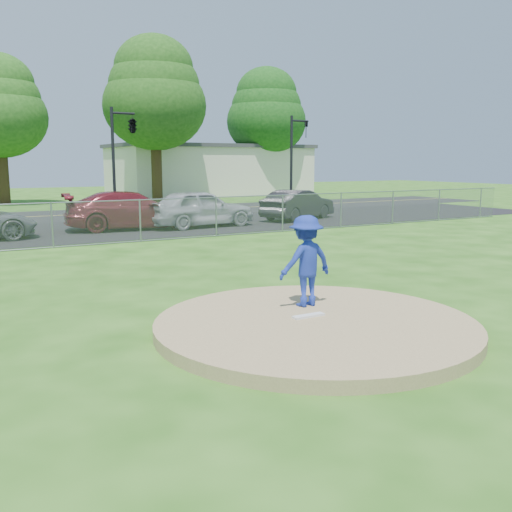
{
  "coord_description": "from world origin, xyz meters",
  "views": [
    {
      "loc": [
        -5.49,
        -7.53,
        2.81
      ],
      "look_at": [
        0.0,
        2.0,
        1.0
      ],
      "focal_mm": 40.0,
      "sensor_mm": 36.0,
      "label": 1
    }
  ],
  "objects": [
    {
      "name": "traffic_signal_center",
      "position": [
        3.97,
        22.0,
        4.61
      ],
      "size": [
        1.42,
        2.48,
        5.6
      ],
      "color": "black",
      "rests_on": "ground"
    },
    {
      "name": "street",
      "position": [
        0.0,
        24.0,
        0.0
      ],
      "size": [
        60.0,
        7.0,
        0.01
      ],
      "primitive_type": "cube",
      "color": "black",
      "rests_on": "ground"
    },
    {
      "name": "tree_right",
      "position": [
        9.0,
        32.0,
        7.65
      ],
      "size": [
        7.28,
        7.28,
        11.63
      ],
      "color": "#352513",
      "rests_on": "ground"
    },
    {
      "name": "chain_link_fence",
      "position": [
        0.0,
        12.0,
        0.75
      ],
      "size": [
        40.0,
        0.06,
        1.5
      ],
      "primitive_type": "cube",
      "color": "gray",
      "rests_on": "ground"
    },
    {
      "name": "ground",
      "position": [
        0.0,
        10.0,
        0.0
      ],
      "size": [
        120.0,
        120.0,
        0.0
      ],
      "primitive_type": "plane",
      "color": "#245713",
      "rests_on": "ground"
    },
    {
      "name": "traffic_signal_right",
      "position": [
        14.24,
        22.0,
        3.36
      ],
      "size": [
        1.28,
        0.2,
        5.6
      ],
      "color": "black",
      "rests_on": "ground"
    },
    {
      "name": "pitcher",
      "position": [
        0.41,
        0.88,
        1.03
      ],
      "size": [
        1.1,
        0.66,
        1.67
      ],
      "primitive_type": "imported",
      "rotation": [
        0.0,
        0.0,
        3.17
      ],
      "color": "#1C309A",
      "rests_on": "pitchers_mound"
    },
    {
      "name": "parked_car_darkred",
      "position": [
        1.94,
        15.94,
        0.81
      ],
      "size": [
        5.75,
        2.95,
        1.6
      ],
      "primitive_type": "imported",
      "rotation": [
        0.0,
        0.0,
        1.44
      ],
      "color": "maroon",
      "rests_on": "parking_lot"
    },
    {
      "name": "parked_car_charcoal",
      "position": [
        10.38,
        15.86,
        0.74
      ],
      "size": [
        4.69,
        3.1,
        1.46
      ],
      "primitive_type": "imported",
      "rotation": [
        0.0,
        0.0,
        1.96
      ],
      "color": "black",
      "rests_on": "parking_lot"
    },
    {
      "name": "commercial_building",
      "position": [
        16.0,
        38.0,
        2.16
      ],
      "size": [
        16.4,
        9.4,
        4.3
      ],
      "color": "beige",
      "rests_on": "ground"
    },
    {
      "name": "parked_car_pearl",
      "position": [
        4.83,
        15.31,
        0.83
      ],
      "size": [
        4.96,
        2.34,
        1.64
      ],
      "primitive_type": "imported",
      "rotation": [
        0.0,
        0.0,
        1.66
      ],
      "color": "#B7B9BB",
      "rests_on": "parking_lot"
    },
    {
      "name": "pitchers_mound",
      "position": [
        0.0,
        0.0,
        0.1
      ],
      "size": [
        5.4,
        5.4,
        0.2
      ],
      "primitive_type": "cylinder",
      "color": "#9D8356",
      "rests_on": "ground"
    },
    {
      "name": "pitching_rubber",
      "position": [
        0.0,
        0.2,
        0.22
      ],
      "size": [
        0.6,
        0.15,
        0.04
      ],
      "primitive_type": "cube",
      "color": "white",
      "rests_on": "pitchers_mound"
    },
    {
      "name": "tree_far_right",
      "position": [
        20.0,
        35.0,
        7.06
      ],
      "size": [
        6.72,
        6.72,
        10.74
      ],
      "color": "#361F13",
      "rests_on": "ground"
    },
    {
      "name": "parking_lot",
      "position": [
        0.0,
        16.5,
        0.01
      ],
      "size": [
        50.0,
        8.0,
        0.01
      ],
      "primitive_type": "cube",
      "color": "black",
      "rests_on": "ground"
    }
  ]
}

